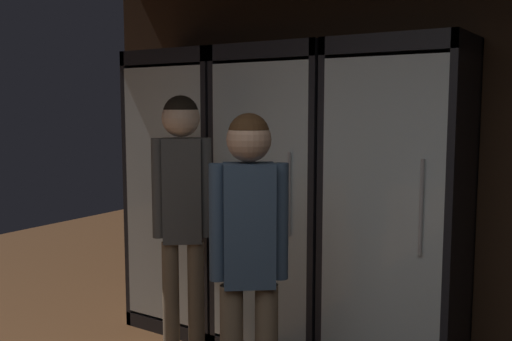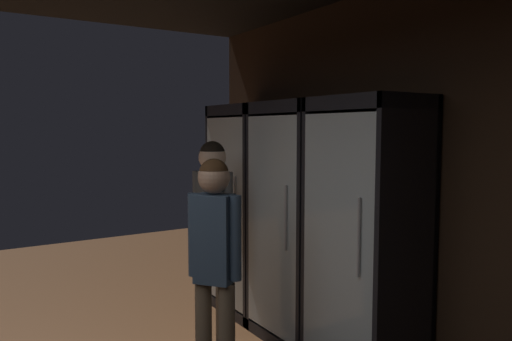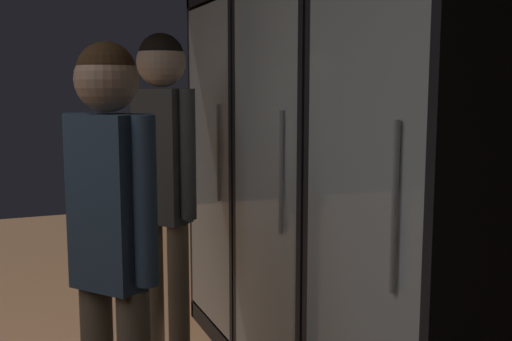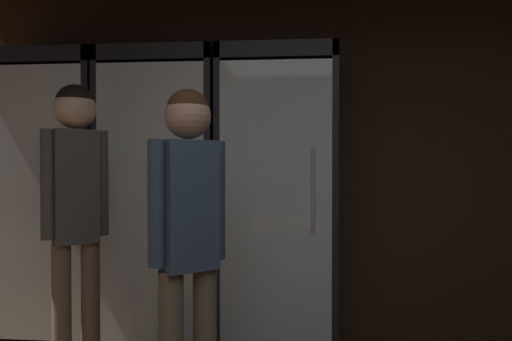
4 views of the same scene
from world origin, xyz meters
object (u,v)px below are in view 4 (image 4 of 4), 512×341
Objects in this scene: cooler_left at (165,202)px; shopper_far at (76,196)px; cooler_center at (277,203)px; cooler_far_left at (56,202)px; shopper_near at (188,226)px.

shopper_far is at bearing -112.76° from cooler_left.
cooler_left and cooler_center have the same top height.
cooler_center is 1.28m from shopper_far.
cooler_center is at bearing 0.03° from cooler_far_left.
shopper_near is (-0.36, -1.04, -0.01)m from cooler_center.
shopper_near is at bearing -40.92° from cooler_far_left.
cooler_far_left is at bearing 179.93° from cooler_left.
cooler_far_left is 1.59m from shopper_near.
cooler_far_left is 0.78m from cooler_left.
shopper_near is at bearing -68.14° from cooler_left.
cooler_center is (0.78, 0.00, 0.00)m from cooler_left.
shopper_far reaches higher than shopper_near.
cooler_far_left is at bearing 139.08° from shopper_near.
cooler_left is 1.00× the size of cooler_center.
cooler_center reaches higher than shopper_far.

